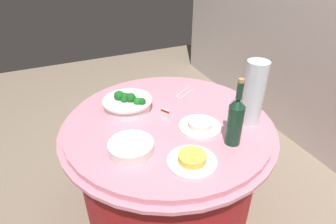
# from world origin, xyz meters

# --- Properties ---
(ground_plane) EXTENTS (6.00, 6.00, 0.00)m
(ground_plane) POSITION_xyz_m (0.00, 0.00, 0.00)
(ground_plane) COLOR gray
(buffet_table) EXTENTS (1.16, 1.16, 0.74)m
(buffet_table) POSITION_xyz_m (0.00, 0.00, 0.38)
(buffet_table) COLOR maroon
(buffet_table) RESTS_ON ground_plane
(broccoli_bowl) EXTENTS (0.28, 0.28, 0.11)m
(broccoli_bowl) POSITION_xyz_m (-0.20, -0.16, 0.78)
(broccoli_bowl) COLOR white
(broccoli_bowl) RESTS_ON buffet_table
(plate_stack) EXTENTS (0.21, 0.21, 0.05)m
(plate_stack) POSITION_xyz_m (0.17, -0.26, 0.77)
(plate_stack) COLOR white
(plate_stack) RESTS_ON buffet_table
(wine_bottle) EXTENTS (0.07, 0.07, 0.34)m
(wine_bottle) POSITION_xyz_m (0.30, 0.20, 0.87)
(wine_bottle) COLOR #153725
(wine_bottle) RESTS_ON buffet_table
(decorative_fruit_vase) EXTENTS (0.11, 0.11, 0.34)m
(decorative_fruit_vase) POSITION_xyz_m (0.19, 0.39, 0.89)
(decorative_fruit_vase) COLOR silver
(decorative_fruit_vase) RESTS_ON buffet_table
(serving_tongs) EXTENTS (0.12, 0.16, 0.01)m
(serving_tongs) POSITION_xyz_m (-0.23, 0.21, 0.74)
(serving_tongs) COLOR silver
(serving_tongs) RESTS_ON buffet_table
(food_plate_fried_egg) EXTENTS (0.22, 0.22, 0.04)m
(food_plate_fried_egg) POSITION_xyz_m (0.35, -0.04, 0.76)
(food_plate_fried_egg) COLOR white
(food_plate_fried_egg) RESTS_ON buffet_table
(food_plate_rice) EXTENTS (0.22, 0.22, 0.04)m
(food_plate_rice) POSITION_xyz_m (0.13, 0.12, 0.75)
(food_plate_rice) COLOR white
(food_plate_rice) RESTS_ON buffet_table
(label_placard_front) EXTENTS (0.05, 0.03, 0.05)m
(label_placard_front) POSITION_xyz_m (-0.02, -0.01, 0.77)
(label_placard_front) COLOR white
(label_placard_front) RESTS_ON buffet_table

